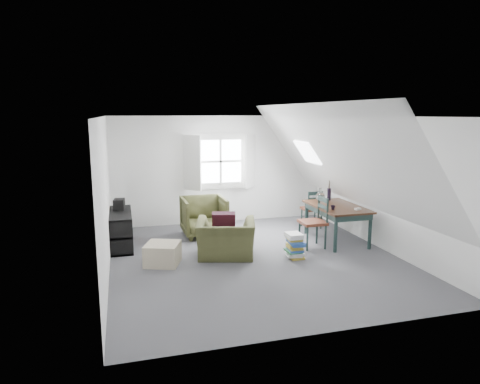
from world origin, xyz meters
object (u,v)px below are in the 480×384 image
object	(u,v)px
armchair_far	(204,235)
media_shelf	(120,231)
armchair_near	(226,256)
dining_chair_near	(315,221)
magazine_stack	(295,246)
dining_chair_far	(312,208)
ottoman	(163,254)
dining_table	(337,210)

from	to	relation	value
armchair_far	media_shelf	size ratio (longest dim) A/B	0.69
armchair_near	dining_chair_near	distance (m)	1.85
media_shelf	magazine_stack	xyz separation A→B (m)	(3.00, -1.51, -0.08)
armchair_near	dining_chair_far	world-z (taller)	dining_chair_far
armchair_far	dining_chair_near	world-z (taller)	dining_chair_near
ottoman	dining_chair_far	distance (m)	3.79
ottoman	dining_table	bearing A→B (deg)	7.02
dining_chair_near	media_shelf	distance (m)	3.75
dining_table	media_shelf	xyz separation A→B (m)	(-4.20, 0.77, -0.33)
dining_table	magazine_stack	size ratio (longest dim) A/B	3.27
dining_chair_far	media_shelf	distance (m)	4.18
magazine_stack	ottoman	bearing A→B (deg)	172.53
dining_table	dining_chair_far	xyz separation A→B (m)	(-0.04, 1.06, -0.18)
media_shelf	dining_chair_near	bearing A→B (deg)	-14.86
armchair_far	media_shelf	distance (m)	1.76
armchair_far	dining_chair_far	distance (m)	2.51
ottoman	dining_chair_far	size ratio (longest dim) A/B	0.64
armchair_near	media_shelf	world-z (taller)	media_shelf
ottoman	armchair_near	bearing A→B (deg)	4.72
armchair_near	dining_table	size ratio (longest dim) A/B	0.70
armchair_near	media_shelf	bearing A→B (deg)	-16.07
media_shelf	dining_table	bearing A→B (deg)	-9.44
dining_table	dining_chair_far	bearing A→B (deg)	89.20
ottoman	magazine_stack	distance (m)	2.33
dining_chair_near	media_shelf	world-z (taller)	dining_chair_near
dining_table	dining_chair_far	size ratio (longest dim) A/B	1.69
dining_chair_far	magazine_stack	xyz separation A→B (m)	(-1.17, -1.79, -0.23)
armchair_near	armchair_far	xyz separation A→B (m)	(-0.12, 1.45, 0.00)
dining_table	magazine_stack	xyz separation A→B (m)	(-1.21, -0.74, -0.41)
armchair_near	ottoman	world-z (taller)	ottoman
armchair_far	dining_chair_near	xyz separation A→B (m)	(1.90, -1.36, 0.51)
armchair_near	ottoman	distance (m)	1.16
armchair_far	dining_chair_far	world-z (taller)	dining_chair_far
ottoman	magazine_stack	world-z (taller)	magazine_stack
ottoman	dining_chair_near	xyz separation A→B (m)	(2.91, 0.18, 0.33)
dining_chair_far	magazine_stack	distance (m)	2.15
dining_chair_far	magazine_stack	bearing A→B (deg)	75.12
armchair_far	dining_chair_far	size ratio (longest dim) A/B	1.06
dining_chair_near	ottoman	bearing A→B (deg)	-85.12
media_shelf	armchair_far	bearing A→B (deg)	12.14
dining_chair_far	dining_chair_near	size ratio (longest dim) A/B	0.88
armchair_far	magazine_stack	world-z (taller)	magazine_stack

